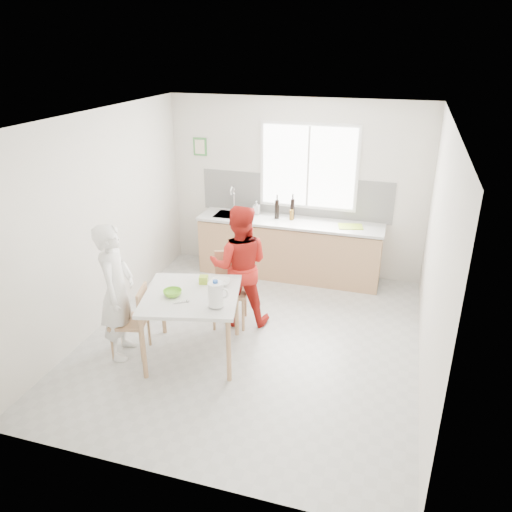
{
  "coord_description": "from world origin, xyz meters",
  "views": [
    {
      "loc": [
        1.58,
        -5.07,
        3.44
      ],
      "look_at": [
        -0.01,
        0.2,
        1.05
      ],
      "focal_mm": 35.0,
      "sensor_mm": 36.0,
      "label": 1
    }
  ],
  "objects_px": {
    "bowl_green": "(173,293)",
    "wine_bottle_a": "(292,209)",
    "chair_left": "(134,318)",
    "bowl_white": "(220,283)",
    "chair_far": "(230,285)",
    "dining_table": "(192,300)",
    "person_red": "(240,266)",
    "person_white": "(117,292)",
    "wine_bottle_b": "(277,209)",
    "milk_jug": "(216,294)"
  },
  "relations": [
    {
      "from": "chair_left",
      "to": "person_red",
      "type": "distance_m",
      "value": 1.46
    },
    {
      "from": "person_red",
      "to": "wine_bottle_a",
      "type": "relative_size",
      "value": 5.01
    },
    {
      "from": "dining_table",
      "to": "wine_bottle_a",
      "type": "height_order",
      "value": "wine_bottle_a"
    },
    {
      "from": "milk_jug",
      "to": "bowl_green",
      "type": "bearing_deg",
      "value": 156.22
    },
    {
      "from": "dining_table",
      "to": "person_white",
      "type": "height_order",
      "value": "person_white"
    },
    {
      "from": "chair_left",
      "to": "bowl_green",
      "type": "height_order",
      "value": "bowl_green"
    },
    {
      "from": "chair_far",
      "to": "bowl_white",
      "type": "height_order",
      "value": "chair_far"
    },
    {
      "from": "dining_table",
      "to": "person_red",
      "type": "relative_size",
      "value": 0.79
    },
    {
      "from": "person_white",
      "to": "milk_jug",
      "type": "distance_m",
      "value": 1.22
    },
    {
      "from": "dining_table",
      "to": "bowl_white",
      "type": "distance_m",
      "value": 0.41
    },
    {
      "from": "person_red",
      "to": "chair_far",
      "type": "bearing_deg",
      "value": -1.5
    },
    {
      "from": "chair_left",
      "to": "bowl_white",
      "type": "bearing_deg",
      "value": 104.25
    },
    {
      "from": "bowl_white",
      "to": "milk_jug",
      "type": "relative_size",
      "value": 0.77
    },
    {
      "from": "milk_jug",
      "to": "dining_table",
      "type": "bearing_deg",
      "value": 139.09
    },
    {
      "from": "chair_left",
      "to": "wine_bottle_b",
      "type": "height_order",
      "value": "wine_bottle_b"
    },
    {
      "from": "dining_table",
      "to": "chair_left",
      "type": "xyz_separation_m",
      "value": [
        -0.67,
        -0.16,
        -0.25
      ]
    },
    {
      "from": "chair_left",
      "to": "wine_bottle_a",
      "type": "bearing_deg",
      "value": 141.78
    },
    {
      "from": "chair_far",
      "to": "bowl_white",
      "type": "bearing_deg",
      "value": -95.0
    },
    {
      "from": "chair_far",
      "to": "person_white",
      "type": "relative_size",
      "value": 0.58
    },
    {
      "from": "bowl_green",
      "to": "wine_bottle_a",
      "type": "height_order",
      "value": "wine_bottle_a"
    },
    {
      "from": "person_white",
      "to": "wine_bottle_a",
      "type": "xyz_separation_m",
      "value": [
        1.41,
        2.75,
        0.26
      ]
    },
    {
      "from": "person_white",
      "to": "wine_bottle_b",
      "type": "relative_size",
      "value": 5.44
    },
    {
      "from": "dining_table",
      "to": "bowl_white",
      "type": "bearing_deg",
      "value": 53.43
    },
    {
      "from": "chair_left",
      "to": "bowl_green",
      "type": "xyz_separation_m",
      "value": [
        0.48,
        0.07,
        0.37
      ]
    },
    {
      "from": "person_white",
      "to": "wine_bottle_a",
      "type": "height_order",
      "value": "person_white"
    },
    {
      "from": "person_white",
      "to": "wine_bottle_b",
      "type": "bearing_deg",
      "value": -37.1
    },
    {
      "from": "chair_far",
      "to": "bowl_green",
      "type": "height_order",
      "value": "chair_far"
    },
    {
      "from": "wine_bottle_a",
      "to": "milk_jug",
      "type": "bearing_deg",
      "value": -94.05
    },
    {
      "from": "person_white",
      "to": "wine_bottle_b",
      "type": "distance_m",
      "value": 2.96
    },
    {
      "from": "chair_left",
      "to": "bowl_white",
      "type": "height_order",
      "value": "bowl_white"
    },
    {
      "from": "chair_left",
      "to": "bowl_white",
      "type": "relative_size",
      "value": 3.82
    },
    {
      "from": "dining_table",
      "to": "person_white",
      "type": "relative_size",
      "value": 0.78
    },
    {
      "from": "chair_far",
      "to": "person_white",
      "type": "xyz_separation_m",
      "value": [
        -0.98,
        -1.08,
        0.29
      ]
    },
    {
      "from": "chair_left",
      "to": "wine_bottle_a",
      "type": "distance_m",
      "value": 3.04
    },
    {
      "from": "dining_table",
      "to": "wine_bottle_a",
      "type": "relative_size",
      "value": 3.98
    },
    {
      "from": "bowl_green",
      "to": "wine_bottle_a",
      "type": "distance_m",
      "value": 2.76
    },
    {
      "from": "dining_table",
      "to": "person_red",
      "type": "height_order",
      "value": "person_red"
    },
    {
      "from": "dining_table",
      "to": "wine_bottle_a",
      "type": "bearing_deg",
      "value": 77.28
    },
    {
      "from": "chair_left",
      "to": "chair_far",
      "type": "distance_m",
      "value": 1.32
    },
    {
      "from": "dining_table",
      "to": "chair_far",
      "type": "height_order",
      "value": "chair_far"
    },
    {
      "from": "milk_jug",
      "to": "wine_bottle_b",
      "type": "relative_size",
      "value": 0.98
    },
    {
      "from": "person_red",
      "to": "wine_bottle_a",
      "type": "xyz_separation_m",
      "value": [
        0.3,
        1.64,
        0.28
      ]
    },
    {
      "from": "chair_left",
      "to": "person_red",
      "type": "bearing_deg",
      "value": 125.15
    },
    {
      "from": "chair_left",
      "to": "bowl_green",
      "type": "distance_m",
      "value": 0.61
    },
    {
      "from": "person_white",
      "to": "bowl_white",
      "type": "xyz_separation_m",
      "value": [
        1.06,
        0.52,
        0.02
      ]
    },
    {
      "from": "person_white",
      "to": "milk_jug",
      "type": "xyz_separation_m",
      "value": [
        1.21,
        0.0,
        0.16
      ]
    },
    {
      "from": "dining_table",
      "to": "person_white",
      "type": "xyz_separation_m",
      "value": [
        -0.83,
        -0.2,
        0.09
      ]
    },
    {
      "from": "chair_left",
      "to": "person_white",
      "type": "distance_m",
      "value": 0.38
    },
    {
      "from": "chair_left",
      "to": "wine_bottle_b",
      "type": "relative_size",
      "value": 2.88
    },
    {
      "from": "person_red",
      "to": "bowl_green",
      "type": "height_order",
      "value": "person_red"
    }
  ]
}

